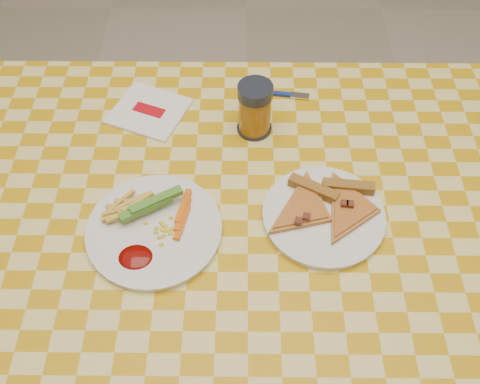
# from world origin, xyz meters

# --- Properties ---
(ground) EXTENTS (8.00, 8.00, 0.00)m
(ground) POSITION_xyz_m (0.00, 0.00, 0.00)
(ground) COLOR beige
(ground) RESTS_ON ground
(table) EXTENTS (1.28, 0.88, 0.76)m
(table) POSITION_xyz_m (0.00, 0.00, 0.68)
(table) COLOR silver
(table) RESTS_ON ground
(plate_left) EXTENTS (0.28, 0.28, 0.01)m
(plate_left) POSITION_xyz_m (-0.17, -0.03, 0.76)
(plate_left) COLOR white
(plate_left) RESTS_ON table
(plate_right) EXTENTS (0.25, 0.25, 0.01)m
(plate_right) POSITION_xyz_m (0.14, 0.01, 0.76)
(plate_right) COLOR white
(plate_right) RESTS_ON table
(fries_veggies) EXTENTS (0.18, 0.16, 0.04)m
(fries_veggies) POSITION_xyz_m (-0.17, -0.01, 0.78)
(fries_veggies) COLOR gold
(fries_veggies) RESTS_ON plate_left
(pizza_slices) EXTENTS (0.24, 0.22, 0.02)m
(pizza_slices) POSITION_xyz_m (0.14, 0.02, 0.78)
(pizza_slices) COLOR #B27436
(pizza_slices) RESTS_ON plate_right
(drink_glass) EXTENTS (0.07, 0.07, 0.11)m
(drink_glass) POSITION_xyz_m (0.01, 0.23, 0.81)
(drink_glass) COLOR black
(drink_glass) RESTS_ON table
(napkin) EXTENTS (0.18, 0.18, 0.01)m
(napkin) POSITION_xyz_m (-0.21, 0.27, 0.76)
(napkin) COLOR white
(napkin) RESTS_ON table
(fork) EXTENTS (0.13, 0.03, 0.01)m
(fork) POSITION_xyz_m (0.07, 0.33, 0.76)
(fork) COLOR navy
(fork) RESTS_ON table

